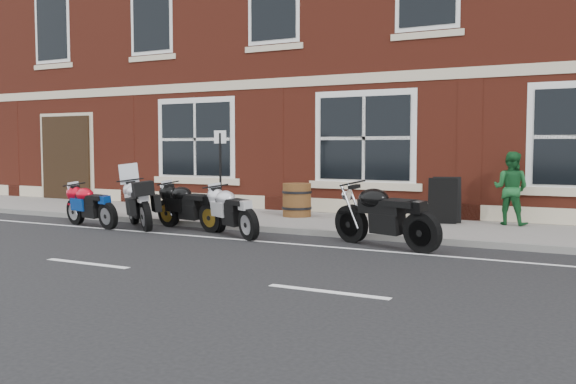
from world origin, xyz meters
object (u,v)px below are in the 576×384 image
object	(u,v)px
moto_sport_silver	(232,210)
moto_touring_silver	(140,202)
barrel_planter	(297,200)
moto_sport_black	(189,205)
pedestrian_right	(511,188)
moto_naked_black	(384,214)
moto_sport_red	(91,204)
parking_sign	(220,169)
a_board_sign	(445,200)

from	to	relation	value
moto_sport_silver	moto_touring_silver	bearing A→B (deg)	115.97
barrel_planter	moto_sport_black	bearing A→B (deg)	-120.15
pedestrian_right	moto_sport_black	bearing A→B (deg)	35.88
moto_sport_black	moto_sport_silver	bearing A→B (deg)	-93.84
moto_sport_silver	moto_naked_black	size ratio (longest dim) A/B	0.81
pedestrian_right	barrel_planter	xyz separation A→B (m)	(-4.72, -0.67, -0.38)
moto_sport_silver	pedestrian_right	distance (m)	5.86
moto_naked_black	barrel_planter	xyz separation A→B (m)	(-3.15, 2.74, -0.08)
moto_sport_black	barrel_planter	distance (m)	2.73
moto_sport_red	moto_naked_black	bearing A→B (deg)	-73.73
barrel_planter	parking_sign	world-z (taller)	parking_sign
moto_naked_black	a_board_sign	world-z (taller)	a_board_sign
pedestrian_right	a_board_sign	size ratio (longest dim) A/B	1.54
moto_sport_silver	parking_sign	size ratio (longest dim) A/B	0.90
moto_sport_red	moto_sport_black	distance (m)	2.27
a_board_sign	barrel_planter	world-z (taller)	a_board_sign
moto_sport_black	a_board_sign	distance (m)	5.47
moto_sport_silver	parking_sign	world-z (taller)	parking_sign
a_board_sign	moto_sport_silver	bearing A→B (deg)	-157.00
pedestrian_right	parking_sign	world-z (taller)	parking_sign
moto_naked_black	pedestrian_right	size ratio (longest dim) A/B	1.43
moto_touring_silver	moto_naked_black	world-z (taller)	moto_touring_silver
moto_naked_black	barrel_planter	world-z (taller)	moto_naked_black
moto_sport_red	moto_sport_black	bearing A→B (deg)	-59.09
a_board_sign	parking_sign	world-z (taller)	parking_sign
moto_naked_black	parking_sign	size ratio (longest dim) A/B	1.10
parking_sign	a_board_sign	bearing A→B (deg)	12.33
moto_naked_black	pedestrian_right	distance (m)	3.76
moto_sport_silver	pedestrian_right	xyz separation A→B (m)	(4.71, 3.46, 0.37)
moto_touring_silver	moto_naked_black	size ratio (longest dim) A/B	0.79
barrel_planter	moto_touring_silver	bearing A→B (deg)	-133.92
moto_sport_red	pedestrian_right	xyz separation A→B (m)	(8.26, 3.70, 0.40)
moto_touring_silver	moto_naked_black	xyz separation A→B (m)	(5.66, -0.13, 0.03)
moto_touring_silver	a_board_sign	world-z (taller)	moto_touring_silver
moto_sport_red	parking_sign	xyz separation A→B (m)	(2.46, 1.43, 0.78)
moto_sport_red	moto_naked_black	xyz separation A→B (m)	(6.69, 0.29, 0.10)
moto_touring_silver	moto_sport_silver	world-z (taller)	moto_touring_silver
moto_sport_red	moto_sport_silver	world-z (taller)	moto_sport_silver
moto_sport_silver	moto_naked_black	xyz separation A→B (m)	(3.13, 0.06, 0.08)
parking_sign	moto_sport_red	bearing A→B (deg)	-159.69
moto_touring_silver	moto_sport_black	distance (m)	1.17
moto_sport_black	barrel_planter	size ratio (longest dim) A/B	2.55
a_board_sign	pedestrian_right	bearing A→B (deg)	0.55
moto_sport_red	a_board_sign	world-z (taller)	a_board_sign
a_board_sign	parking_sign	size ratio (longest dim) A/B	0.50
pedestrian_right	moto_sport_red	bearing A→B (deg)	33.56
moto_touring_silver	parking_sign	bearing A→B (deg)	-16.99
parking_sign	barrel_planter	bearing A→B (deg)	46.41
moto_touring_silver	moto_sport_silver	bearing A→B (deg)	-56.07
moto_touring_silver	moto_sport_black	world-z (taller)	moto_touring_silver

